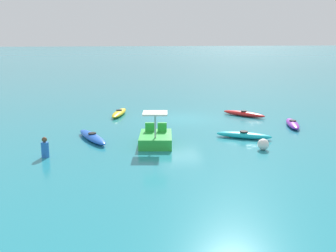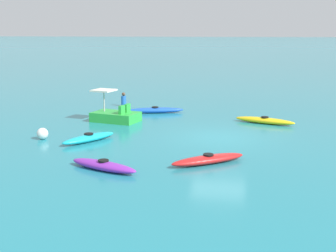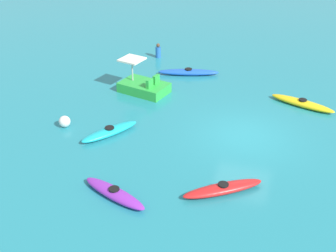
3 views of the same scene
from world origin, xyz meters
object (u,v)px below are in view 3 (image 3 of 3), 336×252
object	(u,v)px
kayak_yellow	(302,103)
buoy_white	(65,121)
kayak_red	(223,189)
person_near_shore	(158,51)
kayak_cyan	(110,131)
pedal_boat_green	(144,86)
kayak_purple	(114,193)
kayak_blue	(188,72)

from	to	relation	value
kayak_yellow	buoy_white	distance (m)	11.25
kayak_red	person_near_shore	xyz separation A→B (m)	(12.04, 6.46, 0.22)
kayak_cyan	kayak_yellow	size ratio (longest dim) A/B	0.84
pedal_boat_green	kayak_red	bearing A→B (deg)	-141.79
kayak_cyan	pedal_boat_green	bearing A→B (deg)	1.41
kayak_cyan	pedal_boat_green	distance (m)	4.57
person_near_shore	kayak_purple	bearing A→B (deg)	-167.78
kayak_yellow	kayak_cyan	bearing A→B (deg)	124.41
kayak_cyan	kayak_purple	xyz separation A→B (m)	(-3.91, -1.91, -0.00)
pedal_boat_green	person_near_shore	size ratio (longest dim) A/B	3.06
kayak_blue	kayak_cyan	xyz separation A→B (m)	(-7.43, 1.48, 0.00)
kayak_yellow	pedal_boat_green	size ratio (longest dim) A/B	1.19
kayak_purple	pedal_boat_green	size ratio (longest dim) A/B	1.04
buoy_white	pedal_boat_green	bearing A→B (deg)	-24.84
kayak_yellow	kayak_purple	bearing A→B (deg)	147.62
kayak_blue	kayak_cyan	bearing A→B (deg)	168.72
person_near_shore	kayak_red	bearing A→B (deg)	-151.79
pedal_boat_green	kayak_blue	bearing A→B (deg)	-29.08
kayak_blue	pedal_boat_green	size ratio (longest dim) A/B	1.27
kayak_blue	buoy_white	world-z (taller)	buoy_white
person_near_shore	buoy_white	bearing A→B (deg)	172.81
kayak_red	kayak_purple	bearing A→B (deg)	111.46
kayak_yellow	buoy_white	size ratio (longest dim) A/B	6.19
kayak_cyan	kayak_purple	bearing A→B (deg)	-153.96
kayak_blue	kayak_yellow	bearing A→B (deg)	-108.61
kayak_cyan	buoy_white	bearing A→B (deg)	88.28
kayak_blue	buoy_white	bearing A→B (deg)	153.47
kayak_red	buoy_white	world-z (taller)	buoy_white
kayak_yellow	person_near_shore	distance (m)	9.72
kayak_red	kayak_purple	distance (m)	3.81
kayak_cyan	buoy_white	xyz separation A→B (m)	(0.07, 2.19, 0.10)
person_near_shore	kayak_cyan	bearing A→B (deg)	-174.01
kayak_red	person_near_shore	bearing A→B (deg)	28.21
kayak_purple	buoy_white	bearing A→B (deg)	45.91
kayak_cyan	kayak_purple	distance (m)	4.35
buoy_white	kayak_purple	bearing A→B (deg)	-134.09
kayak_red	person_near_shore	size ratio (longest dim) A/B	3.17
pedal_boat_green	person_near_shore	world-z (taller)	pedal_boat_green
kayak_purple	pedal_boat_green	distance (m)	8.71
kayak_yellow	pedal_boat_green	world-z (taller)	pedal_boat_green
kayak_blue	kayak_cyan	size ratio (longest dim) A/B	1.28
pedal_boat_green	buoy_white	bearing A→B (deg)	155.16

